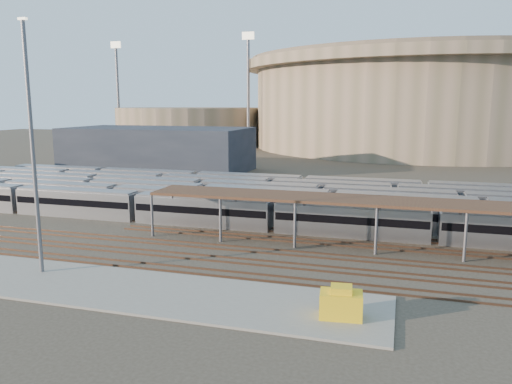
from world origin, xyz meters
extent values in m
plane|color=#383026|center=(0.00, 0.00, 0.00)|extent=(420.00, 420.00, 0.00)
cube|color=gray|center=(-5.00, -15.00, 0.10)|extent=(50.00, 9.00, 0.20)
cube|color=#ABACB0|center=(5.05, 8.00, 1.80)|extent=(112.00, 2.90, 3.60)
cube|color=#ABACB0|center=(-0.89, 12.20, 1.80)|extent=(112.00, 2.90, 3.60)
cube|color=#ABACB0|center=(-7.70, 16.40, 1.80)|extent=(112.00, 2.90, 3.60)
cube|color=#ABACB0|center=(-9.90, 20.60, 1.80)|extent=(112.00, 2.90, 3.60)
cube|color=#ABACB0|center=(0.24, 24.80, 1.80)|extent=(112.00, 2.90, 3.60)
cube|color=#ABACB0|center=(4.63, 29.00, 1.80)|extent=(112.00, 2.90, 3.60)
cylinder|color=slate|center=(-8.00, 1.30, 2.50)|extent=(0.30, 0.30, 5.00)
cylinder|color=slate|center=(-8.00, 6.70, 2.50)|extent=(0.30, 0.30, 5.00)
cylinder|color=slate|center=(0.57, 1.30, 2.50)|extent=(0.30, 0.30, 5.00)
cylinder|color=slate|center=(0.57, 6.70, 2.50)|extent=(0.30, 0.30, 5.00)
cylinder|color=slate|center=(9.14, 1.30, 2.50)|extent=(0.30, 0.30, 5.00)
cylinder|color=slate|center=(9.14, 6.70, 2.50)|extent=(0.30, 0.30, 5.00)
cylinder|color=slate|center=(17.71, 1.30, 2.50)|extent=(0.30, 0.30, 5.00)
cylinder|color=slate|center=(17.71, 6.70, 2.50)|extent=(0.30, 0.30, 5.00)
cylinder|color=slate|center=(26.29, 1.30, 2.50)|extent=(0.30, 0.30, 5.00)
cylinder|color=slate|center=(26.29, 6.70, 2.50)|extent=(0.30, 0.30, 5.00)
cube|color=#3C1F18|center=(22.00, 4.00, 5.15)|extent=(60.00, 6.00, 0.30)
cube|color=#4C3323|center=(0.00, -1.75, 0.09)|extent=(170.00, 0.12, 0.18)
cube|color=#4C3323|center=(0.00, -0.25, 0.09)|extent=(170.00, 0.12, 0.18)
cube|color=#4C3323|center=(0.00, -5.75, 0.09)|extent=(170.00, 0.12, 0.18)
cube|color=#4C3323|center=(0.00, -4.25, 0.09)|extent=(170.00, 0.12, 0.18)
cube|color=#4C3323|center=(0.00, -9.75, 0.09)|extent=(170.00, 0.12, 0.18)
cube|color=#4C3323|center=(0.00, -8.25, 0.09)|extent=(170.00, 0.12, 0.18)
cylinder|color=gray|center=(25.00, 140.00, 14.00)|extent=(116.00, 116.00, 28.00)
cylinder|color=gray|center=(25.00, 140.00, 29.50)|extent=(124.00, 124.00, 3.00)
cylinder|color=brown|center=(25.00, 140.00, 31.75)|extent=(120.00, 120.00, 1.50)
cylinder|color=gray|center=(-60.00, 130.00, 7.00)|extent=(56.00, 56.00, 14.00)
cube|color=#1E232D|center=(-35.00, 55.00, 5.00)|extent=(42.00, 20.00, 10.00)
cylinder|color=slate|center=(-30.00, 110.00, 18.00)|extent=(1.00, 1.00, 36.00)
cube|color=#FFF2CC|center=(-30.00, 110.00, 37.20)|extent=(4.00, 0.60, 2.40)
cylinder|color=slate|center=(-85.00, 120.00, 18.00)|extent=(1.00, 1.00, 36.00)
cube|color=#FFF2CC|center=(-85.00, 120.00, 37.20)|extent=(4.00, 0.60, 2.40)
cylinder|color=slate|center=(-10.00, 160.00, 18.00)|extent=(1.00, 1.00, 36.00)
cube|color=#FFF2CC|center=(-10.00, 160.00, 37.20)|extent=(4.00, 0.60, 2.40)
cylinder|color=slate|center=(-11.45, -13.53, 11.32)|extent=(0.36, 0.36, 22.24)
cube|color=#FFF2CC|center=(-11.45, -13.53, 22.54)|extent=(0.81, 0.32, 0.20)
cube|color=yellow|center=(16.21, -15.77, 1.15)|extent=(3.22, 2.22, 1.90)
camera|label=1|loc=(19.95, -50.14, 15.46)|focal=35.00mm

